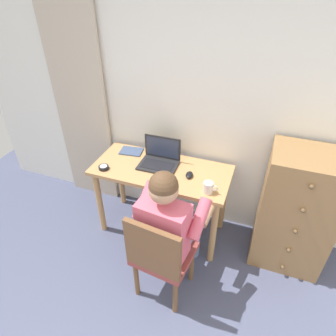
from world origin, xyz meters
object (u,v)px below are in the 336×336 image
Objects in this scene: computer_mouse at (189,175)px; chair at (160,255)px; laptop at (160,159)px; desk_clock at (104,167)px; desk at (161,179)px; notebook_pad at (131,151)px; coffee_mug at (208,188)px; dresser at (296,211)px; person_seated at (171,221)px.

chair is at bearing -98.30° from computer_mouse.
desk_clock is (-0.44, -0.24, -0.04)m from laptop.
desk is 0.43m from notebook_pad.
coffee_mug reaches higher than notebook_pad.
laptop is (-1.22, 0.01, 0.24)m from dresser.
coffee_mug is (0.47, -0.17, 0.17)m from desk.
dresser is (1.17, 0.06, -0.07)m from desk.
desk is 1.18m from dresser.
notebook_pad is 0.91m from coffee_mug.
dresser is 0.94× the size of person_seated.
dresser is 0.78m from coffee_mug.
coffee_mug reaches higher than computer_mouse.
notebook_pad is (0.11, 0.34, -0.01)m from desk_clock.
dresser is 1.57m from notebook_pad.
person_seated reaches higher than chair.
dresser is 12.30× the size of desk_clock.
dresser is at bearing 32.12° from person_seated.
dresser reaches higher than notebook_pad.
chair is 8.66× the size of computer_mouse.
chair is at bearing -112.71° from coffee_mug.
desk is 5.85× the size of notebook_pad.
desk is at bearing 159.72° from coffee_mug.
person_seated is at bearing -96.66° from computer_mouse.
computer_mouse is (0.31, -0.09, -0.04)m from laptop.
person_seated is (-0.90, -0.57, 0.11)m from dresser.
person_seated is at bearing -120.66° from coffee_mug.
chair is at bearing -68.74° from laptop.
coffee_mug is at bearing 67.29° from chair.
chair is 4.12× the size of notebook_pad.
notebook_pad is (-1.55, 0.10, 0.19)m from dresser.
laptop reaches higher than chair.
desk_clock is (-0.73, 0.51, 0.28)m from chair.
laptop reaches higher than coffee_mug.
dresser is at bearing 3.02° from desk.
desk_clock is at bearing 156.21° from person_seated.
coffee_mug is at bearing -161.64° from dresser.
desk_clock is 0.43× the size of notebook_pad.
notebook_pad is (-0.38, 0.17, 0.12)m from desk.
dresser is at bearing 18.36° from coffee_mug.
desk_clock is at bearing -150.83° from laptop.
chair is 0.87m from laptop.
notebook_pad is at bearing 176.12° from dresser.
coffee_mug is at bearing -43.94° from computer_mouse.
desk_clock is 0.95m from coffee_mug.
laptop is at bearing 179.62° from dresser.
laptop is (-0.04, 0.07, 0.17)m from desk.
desk_clock is at bearing -160.02° from desk.
computer_mouse reaches higher than desk_clock.
laptop reaches higher than desk_clock.
computer_mouse is (-0.91, -0.08, 0.20)m from dresser.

